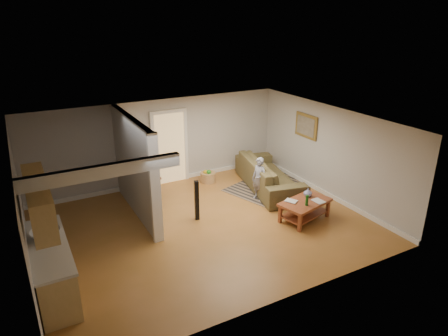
{
  "coord_description": "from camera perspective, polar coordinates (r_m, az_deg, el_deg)",
  "views": [
    {
      "loc": [
        -3.59,
        -7.57,
        4.71
      ],
      "look_at": [
        0.87,
        0.67,
        1.1
      ],
      "focal_mm": 32.0,
      "sensor_mm": 36.0,
      "label": 1
    }
  ],
  "objects": [
    {
      "name": "speaker_right",
      "position": [
        11.34,
        -13.2,
        -1.08
      ],
      "size": [
        0.12,
        0.12,
        1.08
      ],
      "primitive_type": "cube",
      "rotation": [
        0.0,
        0.0,
        -0.15
      ],
      "color": "black",
      "rests_on": "ground"
    },
    {
      "name": "tv_console",
      "position": [
        10.86,
        -11.19,
        -0.81
      ],
      "size": [
        0.49,
        1.29,
        1.1
      ],
      "rotation": [
        0.0,
        0.0,
        0.01
      ],
      "color": "brown",
      "rests_on": "ground"
    },
    {
      "name": "toy_basket",
      "position": [
        11.97,
        -2.3,
        -1.23
      ],
      "size": [
        0.46,
        0.46,
        0.41
      ],
      "color": "olive",
      "rests_on": "ground"
    },
    {
      "name": "child",
      "position": [
        10.95,
        4.93,
        -4.47
      ],
      "size": [
        0.4,
        0.5,
        1.2
      ],
      "primitive_type": "imported",
      "rotation": [
        0.0,
        0.0,
        -1.28
      ],
      "color": "gray",
      "rests_on": "ground"
    },
    {
      "name": "coffee_table",
      "position": [
        9.93,
        11.5,
        -5.18
      ],
      "size": [
        1.4,
        1.01,
        0.75
      ],
      "rotation": [
        0.0,
        0.0,
        0.24
      ],
      "color": "brown",
      "rests_on": "ground"
    },
    {
      "name": "room_shell",
      "position": [
        8.99,
        -10.16,
        -0.47
      ],
      "size": [
        7.54,
        6.02,
        2.52
      ],
      "color": "beige",
      "rests_on": "ground"
    },
    {
      "name": "toddler",
      "position": [
        11.11,
        -10.12,
        -4.36
      ],
      "size": [
        0.6,
        0.59,
        0.97
      ],
      "primitive_type": "imported",
      "rotation": [
        0.0,
        0.0,
        2.39
      ],
      "color": "#1F2341",
      "rests_on": "ground"
    },
    {
      "name": "area_rug",
      "position": [
        11.77,
        6.78,
        -2.63
      ],
      "size": [
        2.88,
        2.46,
        0.01
      ],
      "primitive_type": "cube",
      "rotation": [
        0.0,
        0.0,
        0.32
      ],
      "color": "black",
      "rests_on": "ground"
    },
    {
      "name": "ground",
      "position": [
        9.61,
        -2.69,
        -8.29
      ],
      "size": [
        7.5,
        7.5,
        0.0
      ],
      "primitive_type": "plane",
      "color": "brown",
      "rests_on": "ground"
    },
    {
      "name": "sofa",
      "position": [
        11.68,
        6.37,
        -2.84
      ],
      "size": [
        1.74,
        3.08,
        0.85
      ],
      "primitive_type": "imported",
      "rotation": [
        0.0,
        0.0,
        1.35
      ],
      "color": "#484024",
      "rests_on": "ground"
    },
    {
      "name": "speaker_left",
      "position": [
        9.7,
        -3.92,
        -4.65
      ],
      "size": [
        0.12,
        0.12,
        1.02
      ],
      "primitive_type": "cube",
      "rotation": [
        0.0,
        0.0,
        -0.22
      ],
      "color": "black",
      "rests_on": "ground"
    }
  ]
}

